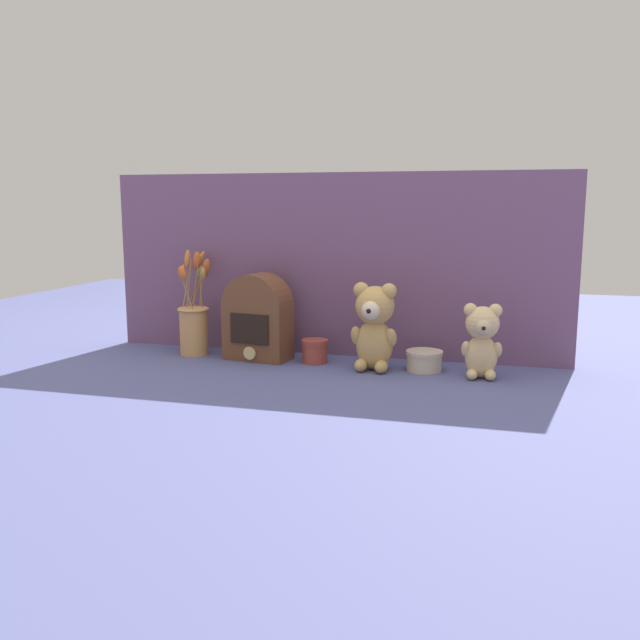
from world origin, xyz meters
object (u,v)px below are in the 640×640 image
at_px(decorative_tin_short, 424,360).
at_px(teddy_bear_medium, 482,339).
at_px(teddy_bear_large, 374,325).
at_px(flower_vase, 194,322).
at_px(decorative_tin_tall, 315,351).
at_px(vintage_radio, 258,318).

bearing_deg(decorative_tin_short, teddy_bear_medium, -14.62).
distance_m(teddy_bear_large, teddy_bear_medium, 0.31).
xyz_separation_m(flower_vase, decorative_tin_tall, (0.42, -0.01, -0.07)).
distance_m(teddy_bear_large, vintage_radio, 0.39).
relative_size(teddy_bear_medium, decorative_tin_short, 1.96).
height_order(flower_vase, decorative_tin_tall, flower_vase).
distance_m(teddy_bear_medium, decorative_tin_tall, 0.52).
relative_size(teddy_bear_large, teddy_bear_medium, 1.22).
height_order(vintage_radio, decorative_tin_short, vintage_radio).
relative_size(flower_vase, decorative_tin_short, 3.13).
distance_m(teddy_bear_medium, decorative_tin_short, 0.19).
height_order(flower_vase, vintage_radio, flower_vase).
bearing_deg(teddy_bear_medium, decorative_tin_short, 165.38).
xyz_separation_m(teddy_bear_medium, decorative_tin_short, (-0.17, 0.04, -0.08)).
distance_m(teddy_bear_large, decorative_tin_short, 0.18).
xyz_separation_m(teddy_bear_medium, flower_vase, (-0.93, 0.07, -0.00)).
bearing_deg(decorative_tin_short, flower_vase, 178.16).
xyz_separation_m(teddy_bear_large, flower_vase, (-0.61, 0.06, -0.03)).
xyz_separation_m(decorative_tin_tall, decorative_tin_short, (0.34, -0.01, -0.01)).
distance_m(flower_vase, decorative_tin_tall, 0.42).
bearing_deg(vintage_radio, teddy_bear_medium, -4.49).
distance_m(decorative_tin_tall, decorative_tin_short, 0.34).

